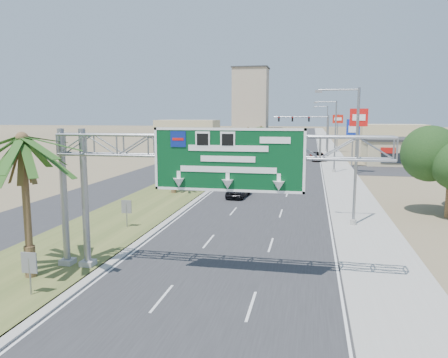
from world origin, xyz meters
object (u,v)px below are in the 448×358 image
palm_near (22,139)px  signal_mast (317,133)px  pole_sign_red_far (338,122)px  pole_sign_blue (353,131)px  car_mid_lane (279,165)px  car_right_lane (318,157)px  store_building (421,152)px  sign_gantry (198,157)px  car_left_lane (238,190)px  pole_sign_red_near (359,121)px  car_far (285,148)px

palm_near → signal_mast: 65.60m
palm_near → pole_sign_red_far: palm_near is taller
palm_near → pole_sign_blue: (19.75, 51.96, -1.33)m
signal_mast → pole_sign_red_far: bearing=73.1°
car_mid_lane → car_right_lane: bearing=68.4°
store_building → sign_gantry: bearing=-112.4°
store_building → car_right_lane: bearing=172.6°
car_mid_lane → pole_sign_red_far: pole_sign_red_far is taller
sign_gantry → car_left_lane: bearing=94.2°
signal_mast → car_left_lane: bearing=-100.9°
palm_near → pole_sign_red_near: size_ratio=0.91×
signal_mast → car_far: size_ratio=1.99×
palm_near → store_building: size_ratio=0.46×
signal_mast → car_left_lane: 41.45m
car_left_lane → car_far: 55.72m
pole_sign_red_near → sign_gantry: bearing=-105.5°
pole_sign_red_near → pole_sign_red_far: (-0.84, 35.02, -0.65)m
pole_sign_red_far → palm_near: bearing=-103.5°
car_right_lane → palm_near: bearing=-110.0°
signal_mast → car_right_lane: bearing=-85.1°
car_left_lane → pole_sign_red_far: bearing=82.7°
pole_sign_red_far → car_mid_lane: bearing=-106.5°
signal_mast → store_building: 18.08m
pole_sign_blue → car_right_lane: bearing=121.6°
car_left_lane → car_right_lane: (8.15, 36.68, 0.00)m
pole_sign_red_near → pole_sign_red_far: 35.03m
store_building → pole_sign_red_far: pole_sign_red_far is taller
car_far → store_building: bearing=-43.2°
car_left_lane → car_far: bearing=94.0°
sign_gantry → palm_near: (-8.14, -1.93, 0.87)m
car_left_lane → pole_sign_blue: size_ratio=0.59×
car_mid_lane → palm_near: bearing=-101.5°
store_building → pole_sign_blue: 13.44m
car_far → pole_sign_red_far: bearing=-2.9°
car_mid_lane → pole_sign_red_near: size_ratio=0.51×
store_building → signal_mast: bearing=160.5°
sign_gantry → car_left_lane: 22.24m
car_left_lane → sign_gantry: bearing=-80.6°
car_far → car_left_lane: bearing=-92.3°
car_right_lane → pole_sign_red_far: (4.18, 18.68, 5.78)m
palm_near → car_mid_lane: bearing=78.8°
store_building → car_right_lane: (-16.50, 2.16, -1.24)m
car_right_lane → pole_sign_red_far: size_ratio=0.66×
signal_mast → pole_sign_red_near: size_ratio=1.13×
car_far → pole_sign_red_near: (12.03, -35.36, 6.44)m
pole_sign_red_far → car_right_lane: bearing=-102.6°
pole_sign_red_near → pole_sign_blue: pole_sign_red_near is taller
palm_near → car_left_lane: (6.55, 23.47, -6.17)m
sign_gantry → pole_sign_blue: 51.37m
palm_near → car_mid_lane: 46.62m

